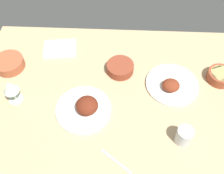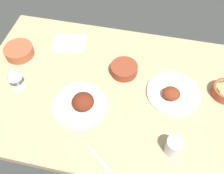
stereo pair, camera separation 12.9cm
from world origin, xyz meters
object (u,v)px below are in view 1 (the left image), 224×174
at_px(plate_far_side, 172,85).
at_px(bowl_soup, 9,63).
at_px(bowl_pasta, 120,68).
at_px(water_tumbler, 184,136).
at_px(wine_glass, 10,88).
at_px(plate_near_viewer, 85,108).
at_px(bowl_potatoes, 220,76).
at_px(folded_napkin, 60,49).
at_px(fork_loose, 116,161).

height_order(plate_far_side, bowl_soup, plate_far_side).
xyz_separation_m(bowl_pasta, water_tumbler, (-0.29, 0.39, 0.02)).
bearing_deg(bowl_pasta, wine_glass, 22.14).
distance_m(plate_near_viewer, bowl_soup, 0.51).
xyz_separation_m(plate_far_side, bowl_potatoes, (-0.25, -0.06, 0.01)).
bearing_deg(bowl_pasta, bowl_potatoes, 176.29).
relative_size(plate_far_side, folded_napkin, 1.48).
height_order(bowl_pasta, water_tumbler, water_tumbler).
bearing_deg(plate_far_side, folded_napkin, -21.10).
distance_m(bowl_pasta, wine_glass, 0.55).
bearing_deg(plate_far_side, bowl_potatoes, -166.73).
xyz_separation_m(bowl_pasta, fork_loose, (0.01, 0.50, -0.02)).
bearing_deg(bowl_soup, fork_loose, 139.68).
distance_m(plate_near_viewer, wine_glass, 0.36).
distance_m(bowl_soup, folded_napkin, 0.29).
relative_size(bowl_potatoes, folded_napkin, 0.72).
relative_size(bowl_soup, fork_loose, 0.97).
bearing_deg(wine_glass, plate_far_side, -171.61).
height_order(bowl_soup, wine_glass, wine_glass).
distance_m(wine_glass, water_tumbler, 0.82).
bearing_deg(bowl_potatoes, wine_glass, 9.60).
xyz_separation_m(plate_far_side, water_tumbler, (-0.02, 0.29, 0.03)).
relative_size(wine_glass, fork_loose, 0.86).
height_order(folded_napkin, fork_loose, folded_napkin).
bearing_deg(plate_near_viewer, bowl_soup, -30.62).
xyz_separation_m(plate_near_viewer, plate_far_side, (-0.42, -0.16, -0.01)).
height_order(bowl_soup, water_tumbler, water_tumbler).
distance_m(plate_far_side, water_tumbler, 0.30).
xyz_separation_m(plate_near_viewer, bowl_pasta, (-0.16, -0.26, 0.00)).
distance_m(wine_glass, folded_napkin, 0.40).
height_order(bowl_potatoes, bowl_soup, same).
distance_m(plate_far_side, wine_glass, 0.79).
bearing_deg(folded_napkin, water_tumbler, 140.07).
distance_m(wine_glass, fork_loose, 0.59).
bearing_deg(fork_loose, wine_glass, 6.59).
relative_size(bowl_soup, water_tumbler, 1.83).
xyz_separation_m(water_tumbler, folded_napkin, (0.63, -0.53, -0.04)).
height_order(wine_glass, water_tumbler, wine_glass).
bearing_deg(folded_napkin, plate_far_side, 158.90).
bearing_deg(plate_near_viewer, fork_loose, 122.47).
bearing_deg(fork_loose, water_tumbler, -122.25).
distance_m(bowl_potatoes, fork_loose, 0.70).
bearing_deg(folded_napkin, bowl_pasta, 157.60).
height_order(bowl_soup, fork_loose, bowl_soup).
relative_size(plate_near_viewer, fork_loose, 1.64).
relative_size(plate_far_side, wine_glass, 1.91).
bearing_deg(water_tumbler, fork_loose, 21.05).
bearing_deg(bowl_potatoes, fork_loose, 41.72).
height_order(bowl_potatoes, fork_loose, bowl_potatoes).
bearing_deg(bowl_soup, bowl_pasta, 179.78).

